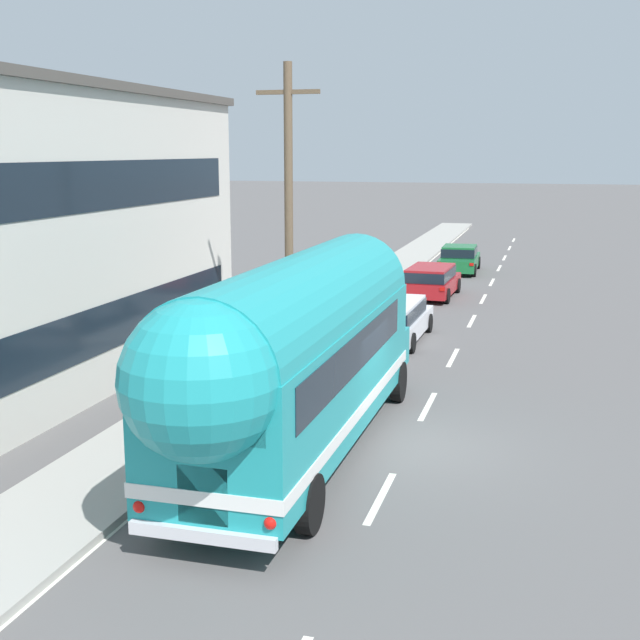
{
  "coord_description": "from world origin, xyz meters",
  "views": [
    {
      "loc": [
        2.79,
        -16.94,
        6.14
      ],
      "look_at": [
        -2.22,
        1.1,
        2.4
      ],
      "focal_mm": 47.65,
      "sensor_mm": 36.0,
      "label": 1
    }
  ],
  "objects": [
    {
      "name": "utility_pole",
      "position": [
        -4.41,
        5.74,
        4.42
      ],
      "size": [
        1.8,
        0.24,
        8.5
      ],
      "color": "brown",
      "rests_on": "ground"
    },
    {
      "name": "car_lead",
      "position": [
        -2.2,
        9.77,
        0.8
      ],
      "size": [
        2.1,
        4.67,
        1.37
      ],
      "color": "white",
      "rests_on": "ground"
    },
    {
      "name": "painted_bus",
      "position": [
        -1.99,
        -1.59,
        2.3
      ],
      "size": [
        2.66,
        12.27,
        4.12
      ],
      "color": "teal",
      "rests_on": "ground"
    },
    {
      "name": "car_second",
      "position": [
        -2.18,
        18.52,
        0.79
      ],
      "size": [
        2.1,
        4.35,
        1.37
      ],
      "color": "#A5191E",
      "rests_on": "ground"
    },
    {
      "name": "car_third",
      "position": [
        -1.9,
        26.68,
        0.73
      ],
      "size": [
        2.02,
        4.49,
        1.37
      ],
      "color": "#196633",
      "rests_on": "ground"
    },
    {
      "name": "ground_plane",
      "position": [
        0.0,
        0.0,
        0.0
      ],
      "size": [
        300.0,
        300.0,
        0.0
      ],
      "primitive_type": "plane",
      "color": "#565454"
    },
    {
      "name": "lane_markings",
      "position": [
        -2.79,
        13.04,
        0.0
      ],
      "size": [
        4.09,
        80.0,
        0.01
      ],
      "color": "silver",
      "rests_on": "ground"
    },
    {
      "name": "sidewalk_slab",
      "position": [
        -5.22,
        10.0,
        0.07
      ],
      "size": [
        2.51,
        90.0,
        0.15
      ],
      "primitive_type": "cube",
      "color": "#9E9B93",
      "rests_on": "ground"
    }
  ]
}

